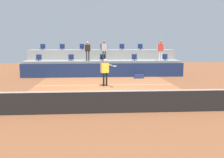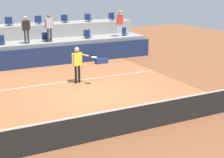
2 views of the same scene
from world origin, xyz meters
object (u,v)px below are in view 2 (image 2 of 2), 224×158
object	(u,v)px
spectator_leaning_on_rail	(26,27)
spectator_in_grey	(49,25)
stadium_chair_upper_right	(88,18)
stadium_chair_lower_far_right	(124,32)
tennis_player	(78,61)
spectator_with_hat	(120,21)
stadium_chair_upper_far_right	(112,17)
stadium_chair_lower_center	(46,38)
equipment_bag	(102,61)
stadium_chair_upper_mid_left	(9,22)
stadium_chair_upper_center	(39,21)
stadium_chair_lower_right	(87,35)
stadium_chair_upper_mid_right	(65,19)
stadium_chair_lower_left	(1,41)
tennis_ball	(85,65)

from	to	relation	value
spectator_leaning_on_rail	spectator_in_grey	bearing A→B (deg)	0.00
stadium_chair_upper_right	stadium_chair_lower_far_right	bearing A→B (deg)	-44.53
tennis_player	spectator_leaning_on_rail	bearing A→B (deg)	104.39
spectator_in_grey	spectator_with_hat	size ratio (longest dim) A/B	0.96
stadium_chair_upper_far_right	stadium_chair_lower_center	bearing A→B (deg)	-161.49
spectator_leaning_on_rail	equipment_bag	world-z (taller)	spectator_leaning_on_rail
stadium_chair_upper_right	equipment_bag	bearing A→B (deg)	-101.56
stadium_chair_upper_far_right	stadium_chair_upper_mid_left	bearing A→B (deg)	180.00
stadium_chair_upper_mid_left	equipment_bag	size ratio (longest dim) A/B	0.68
stadium_chair_upper_right	spectator_with_hat	xyz separation A→B (m)	(1.31, -2.18, -0.02)
stadium_chair_upper_mid_left	stadium_chair_upper_center	bearing A→B (deg)	0.00
stadium_chair_lower_right	stadium_chair_upper_far_right	size ratio (longest dim) A/B	1.00
stadium_chair_upper_mid_right	spectator_leaning_on_rail	size ratio (longest dim) A/B	0.33
stadium_chair_lower_center	stadium_chair_lower_left	bearing A→B (deg)	180.00
stadium_chair_lower_far_right	equipment_bag	size ratio (longest dim) A/B	0.68
stadium_chair_upper_center	spectator_with_hat	distance (m)	5.25
spectator_leaning_on_rail	stadium_chair_upper_far_right	bearing A→B (deg)	18.29
spectator_leaning_on_rail	stadium_chair_lower_left	bearing A→B (deg)	164.68
stadium_chair_upper_mid_left	stadium_chair_upper_center	xyz separation A→B (m)	(1.86, 0.00, 0.00)
stadium_chair_upper_mid_right	stadium_chair_upper_far_right	xyz separation A→B (m)	(3.54, 0.00, 0.00)
stadium_chair_lower_center	spectator_with_hat	world-z (taller)	spectator_with_hat
stadium_chair_lower_far_right	stadium_chair_lower_right	bearing A→B (deg)	180.00
equipment_bag	spectator_with_hat	bearing A→B (deg)	38.33
tennis_ball	stadium_chair_upper_center	bearing A→B (deg)	89.74
tennis_player	equipment_bag	world-z (taller)	tennis_player
stadium_chair_lower_right	spectator_leaning_on_rail	world-z (taller)	spectator_leaning_on_rail
stadium_chair_upper_right	tennis_ball	xyz separation A→B (m)	(-3.50, -7.94, -1.22)
stadium_chair_lower_left	stadium_chair_upper_mid_right	size ratio (longest dim) A/B	1.00
stadium_chair_lower_center	spectator_with_hat	distance (m)	4.93
stadium_chair_lower_center	tennis_ball	size ratio (longest dim) A/B	7.65
stadium_chair_lower_center	stadium_chair_upper_right	size ratio (longest dim) A/B	1.00
stadium_chair_upper_mid_right	spectator_in_grey	size ratio (longest dim) A/B	0.31
tennis_player	stadium_chair_lower_center	bearing A→B (deg)	90.23
stadium_chair_upper_center	stadium_chair_lower_center	bearing A→B (deg)	-92.13
stadium_chair_upper_mid_left	tennis_player	distance (m)	7.40
stadium_chair_lower_left	tennis_ball	xyz separation A→B (m)	(2.66, -6.14, -0.37)
stadium_chair_upper_center	stadium_chair_upper_right	world-z (taller)	same
stadium_chair_lower_far_right	spectator_leaning_on_rail	distance (m)	6.64
spectator_with_hat	tennis_player	bearing A→B (deg)	-134.67
spectator_in_grey	tennis_player	bearing A→B (deg)	-91.21
stadium_chair_upper_mid_left	spectator_in_grey	bearing A→B (deg)	-48.72
spectator_leaning_on_rail	equipment_bag	bearing A→B (deg)	-22.67
stadium_chair_upper_right	tennis_ball	distance (m)	8.76
stadium_chair_upper_far_right	spectator_in_grey	distance (m)	5.69
stadium_chair_upper_mid_right	stadium_chair_upper_right	bearing A→B (deg)	0.00
stadium_chair_lower_left	stadium_chair_lower_right	world-z (taller)	same
spectator_leaning_on_rail	stadium_chair_lower_right	bearing A→B (deg)	5.57
tennis_player	spectator_in_grey	bearing A→B (deg)	88.79
stadium_chair_lower_left	stadium_chair_lower_center	world-z (taller)	same
spectator_with_hat	tennis_ball	bearing A→B (deg)	-129.91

